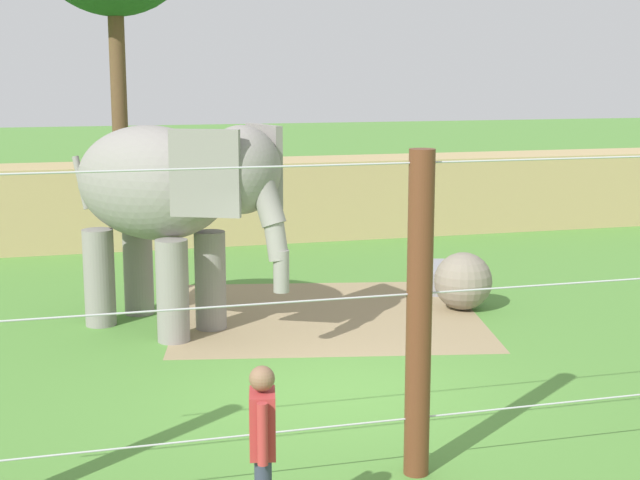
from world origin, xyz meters
The scene contains 8 objects.
ground_plane centered at (0.00, 0.00, 0.00)m, with size 120.00×120.00×0.00m, color #518938.
dirt_patch centered at (0.96, 3.71, 0.00)m, with size 5.10×4.76×0.01m, color #937F5B.
embankment_wall centered at (0.00, 11.18, 0.97)m, with size 36.00×1.80×1.94m, color tan.
elephant centered at (-1.72, 3.47, 2.21)m, with size 3.61×3.89×3.34m.
enrichment_ball centered at (3.34, 3.44, 0.51)m, with size 1.01×1.01×1.01m, color gray.
cable_fence centered at (0.05, -2.62, 1.69)m, with size 9.98×0.26×3.37m.
zookeeper centered at (-1.70, -3.72, 0.93)m, with size 0.29×0.59×1.67m.
feed_trough centered at (3.49, 5.04, 0.22)m, with size 0.85×1.48×0.44m.
Camera 1 is at (-3.18, -11.07, 4.13)m, focal length 51.93 mm.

